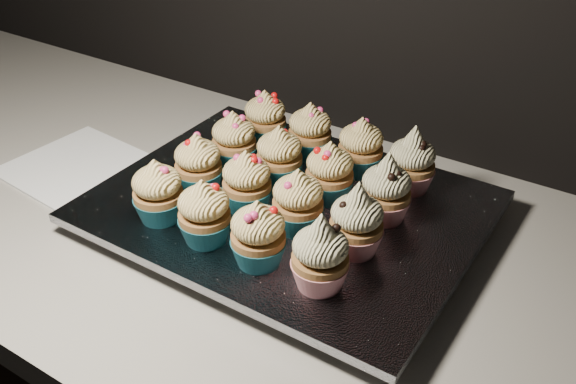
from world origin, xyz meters
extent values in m
cube|color=beige|center=(0.00, 1.70, 0.88)|extent=(2.44, 0.64, 0.04)
cube|color=white|center=(-0.11, 1.67, 0.90)|extent=(0.20, 0.20, 0.00)
cube|color=black|center=(0.23, 1.72, 0.91)|extent=(0.44, 0.34, 0.02)
cube|color=silver|center=(0.23, 1.72, 0.93)|extent=(0.48, 0.38, 0.01)
cone|color=#186271|center=(0.12, 1.61, 0.95)|extent=(0.06, 0.06, 0.03)
ellipsoid|color=#FED880|center=(0.12, 1.61, 0.99)|extent=(0.06, 0.06, 0.04)
cone|color=#FED880|center=(0.12, 1.61, 1.01)|extent=(0.03, 0.03, 0.02)
cone|color=#186271|center=(0.20, 1.60, 0.95)|extent=(0.06, 0.06, 0.03)
ellipsoid|color=#FED880|center=(0.20, 1.60, 0.99)|extent=(0.06, 0.06, 0.04)
cone|color=#FED880|center=(0.20, 1.60, 1.01)|extent=(0.03, 0.03, 0.02)
cone|color=#186271|center=(0.27, 1.60, 0.95)|extent=(0.06, 0.06, 0.03)
ellipsoid|color=#FED880|center=(0.27, 1.60, 0.99)|extent=(0.06, 0.06, 0.04)
cone|color=#FED880|center=(0.27, 1.60, 1.01)|extent=(0.03, 0.03, 0.02)
cone|color=red|center=(0.35, 1.61, 0.95)|extent=(0.06, 0.06, 0.03)
ellipsoid|color=beige|center=(0.35, 1.61, 0.99)|extent=(0.06, 0.06, 0.04)
cone|color=beige|center=(0.35, 1.61, 1.02)|extent=(0.03, 0.03, 0.03)
cone|color=#186271|center=(0.12, 1.69, 0.95)|extent=(0.06, 0.06, 0.03)
ellipsoid|color=#FED880|center=(0.12, 1.69, 0.99)|extent=(0.06, 0.06, 0.04)
cone|color=#FED880|center=(0.12, 1.69, 1.01)|extent=(0.03, 0.03, 0.02)
cone|color=#186271|center=(0.20, 1.68, 0.95)|extent=(0.06, 0.06, 0.03)
ellipsoid|color=#FED880|center=(0.20, 1.68, 0.99)|extent=(0.06, 0.06, 0.04)
cone|color=#FED880|center=(0.20, 1.68, 1.01)|extent=(0.03, 0.03, 0.02)
cone|color=#186271|center=(0.27, 1.68, 0.95)|extent=(0.06, 0.06, 0.03)
ellipsoid|color=#FED880|center=(0.27, 1.68, 0.99)|extent=(0.06, 0.06, 0.04)
cone|color=#FED880|center=(0.27, 1.68, 1.01)|extent=(0.03, 0.03, 0.02)
cone|color=red|center=(0.35, 1.68, 0.95)|extent=(0.06, 0.06, 0.03)
ellipsoid|color=beige|center=(0.35, 1.68, 0.99)|extent=(0.06, 0.06, 0.04)
cone|color=beige|center=(0.35, 1.68, 1.02)|extent=(0.03, 0.03, 0.03)
cone|color=#186271|center=(0.12, 1.76, 0.95)|extent=(0.06, 0.06, 0.03)
ellipsoid|color=#FED880|center=(0.12, 1.76, 0.99)|extent=(0.06, 0.06, 0.04)
cone|color=#FED880|center=(0.12, 1.76, 1.01)|extent=(0.03, 0.03, 0.02)
cone|color=#186271|center=(0.20, 1.76, 0.95)|extent=(0.06, 0.06, 0.03)
ellipsoid|color=#FED880|center=(0.20, 1.76, 0.99)|extent=(0.06, 0.06, 0.04)
cone|color=#FED880|center=(0.20, 1.76, 1.01)|extent=(0.03, 0.03, 0.02)
cone|color=#186271|center=(0.27, 1.76, 0.95)|extent=(0.06, 0.06, 0.03)
ellipsoid|color=#FED880|center=(0.27, 1.76, 0.99)|extent=(0.06, 0.06, 0.04)
cone|color=#FED880|center=(0.27, 1.76, 1.01)|extent=(0.03, 0.03, 0.02)
cone|color=red|center=(0.35, 1.76, 0.95)|extent=(0.06, 0.06, 0.03)
ellipsoid|color=beige|center=(0.35, 1.76, 0.99)|extent=(0.06, 0.06, 0.04)
cone|color=beige|center=(0.35, 1.76, 1.02)|extent=(0.03, 0.03, 0.03)
cone|color=#186271|center=(0.12, 1.84, 0.95)|extent=(0.06, 0.06, 0.03)
ellipsoid|color=#FED880|center=(0.12, 1.84, 0.99)|extent=(0.06, 0.06, 0.04)
cone|color=#FED880|center=(0.12, 1.84, 1.01)|extent=(0.03, 0.03, 0.02)
cone|color=#186271|center=(0.20, 1.84, 0.95)|extent=(0.06, 0.06, 0.03)
ellipsoid|color=#FED880|center=(0.20, 1.84, 0.99)|extent=(0.06, 0.06, 0.04)
cone|color=#FED880|center=(0.20, 1.84, 1.01)|extent=(0.03, 0.03, 0.02)
cone|color=#186271|center=(0.28, 1.84, 0.95)|extent=(0.06, 0.06, 0.03)
ellipsoid|color=#FED880|center=(0.28, 1.84, 0.99)|extent=(0.06, 0.06, 0.04)
cone|color=#FED880|center=(0.28, 1.84, 1.01)|extent=(0.03, 0.03, 0.02)
cone|color=red|center=(0.35, 1.84, 0.95)|extent=(0.06, 0.06, 0.03)
ellipsoid|color=beige|center=(0.35, 1.84, 0.99)|extent=(0.06, 0.06, 0.04)
cone|color=beige|center=(0.35, 1.84, 1.02)|extent=(0.03, 0.03, 0.03)
camera|label=1|loc=(0.61, 1.15, 1.40)|focal=40.00mm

